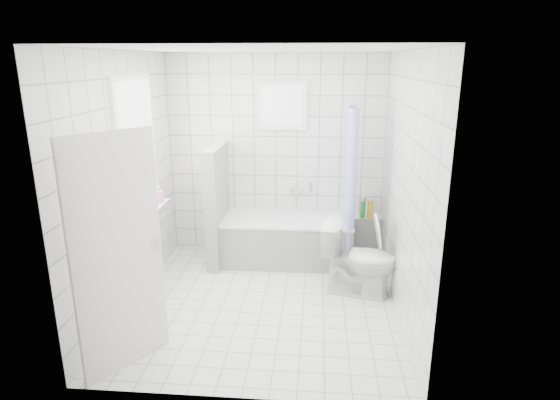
{
  "coord_description": "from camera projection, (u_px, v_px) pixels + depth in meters",
  "views": [
    {
      "loc": [
        0.55,
        -4.48,
        2.5
      ],
      "look_at": [
        0.15,
        0.35,
        1.05
      ],
      "focal_mm": 30.0,
      "sensor_mm": 36.0,
      "label": 1
    }
  ],
  "objects": [
    {
      "name": "door",
      "position": [
        118.0,
        256.0,
        3.73
      ],
      "size": [
        0.49,
        0.68,
        2.0
      ],
      "primitive_type": "cube",
      "rotation": [
        0.0,
        0.0,
        -0.61
      ],
      "color": "silver",
      "rests_on": "ground"
    },
    {
      "name": "sill_bottles",
      "position": [
        145.0,
        204.0,
        5.05
      ],
      "size": [
        0.16,
        0.81,
        0.3
      ],
      "color": "white",
      "rests_on": "window_sill"
    },
    {
      "name": "wall_right",
      "position": [
        404.0,
        189.0,
        4.56
      ],
      "size": [
        0.02,
        3.0,
        2.6
      ],
      "primitive_type": "cube",
      "color": "white",
      "rests_on": "ground"
    },
    {
      "name": "wall_front",
      "position": [
        236.0,
        241.0,
        3.23
      ],
      "size": [
        2.8,
        0.02,
        2.6
      ],
      "primitive_type": "cube",
      "color": "white",
      "rests_on": "ground"
    },
    {
      "name": "window_sill",
      "position": [
        148.0,
        215.0,
        5.18
      ],
      "size": [
        0.18,
        1.02,
        0.08
      ],
      "primitive_type": "cube",
      "color": "white",
      "rests_on": "wall_left"
    },
    {
      "name": "wall_back",
      "position": [
        276.0,
        156.0,
        6.1
      ],
      "size": [
        2.8,
        0.02,
        2.6
      ],
      "primitive_type": "cube",
      "color": "white",
      "rests_on": "ground"
    },
    {
      "name": "window_left",
      "position": [
        139.0,
        149.0,
        4.97
      ],
      "size": [
        0.01,
        0.9,
        1.4
      ],
      "primitive_type": "cube",
      "color": "white",
      "rests_on": "wall_left"
    },
    {
      "name": "window_back",
      "position": [
        283.0,
        106.0,
        5.86
      ],
      "size": [
        0.5,
        0.01,
        0.5
      ],
      "primitive_type": "cube",
      "color": "white",
      "rests_on": "wall_back"
    },
    {
      "name": "toilet",
      "position": [
        359.0,
        259.0,
        5.13
      ],
      "size": [
        0.88,
        0.62,
        0.82
      ],
      "primitive_type": "imported",
      "rotation": [
        0.0,
        0.0,
        1.35
      ],
      "color": "white",
      "rests_on": "ground"
    },
    {
      "name": "shower_curtain",
      "position": [
        350.0,
        183.0,
        5.58
      ],
      "size": [
        0.14,
        0.48,
        1.78
      ],
      "primitive_type": null,
      "color": "#4458C7",
      "rests_on": "curtain_rod"
    },
    {
      "name": "ground",
      "position": [
        263.0,
        302.0,
        5.04
      ],
      "size": [
        3.0,
        3.0,
        0.0
      ],
      "primitive_type": "plane",
      "color": "white",
      "rests_on": "ground"
    },
    {
      "name": "bathtub",
      "position": [
        287.0,
        239.0,
        6.02
      ],
      "size": [
        1.64,
        0.77,
        0.58
      ],
      "color": "white",
      "rests_on": "ground"
    },
    {
      "name": "partition_wall",
      "position": [
        218.0,
        205.0,
        5.91
      ],
      "size": [
        0.15,
        0.85,
        1.5
      ],
      "primitive_type": "cube",
      "color": "white",
      "rests_on": "ground"
    },
    {
      "name": "ceiling",
      "position": [
        260.0,
        49.0,
        4.3
      ],
      "size": [
        3.0,
        3.0,
        0.0
      ],
      "primitive_type": "plane",
      "rotation": [
        3.14,
        0.0,
        0.0
      ],
      "color": "white",
      "rests_on": "ground"
    },
    {
      "name": "ledge_bottles",
      "position": [
        365.0,
        209.0,
        6.03
      ],
      "size": [
        0.16,
        0.17,
        0.24
      ],
      "color": "yellow",
      "rests_on": "tiled_ledge"
    },
    {
      "name": "tiled_ledge",
      "position": [
        365.0,
        236.0,
        6.18
      ],
      "size": [
        0.4,
        0.24,
        0.55
      ],
      "primitive_type": "cube",
      "color": "white",
      "rests_on": "ground"
    },
    {
      "name": "curtain_rod",
      "position": [
        353.0,
        105.0,
        5.44
      ],
      "size": [
        0.02,
        0.8,
        0.02
      ],
      "primitive_type": "cylinder",
      "rotation": [
        1.57,
        0.0,
        0.0
      ],
      "color": "silver",
      "rests_on": "wall_back"
    },
    {
      "name": "tub_faucet",
      "position": [
        297.0,
        191.0,
        6.17
      ],
      "size": [
        0.18,
        0.06,
        0.06
      ],
      "primitive_type": "cube",
      "color": "silver",
      "rests_on": "wall_back"
    },
    {
      "name": "wall_left",
      "position": [
        126.0,
        183.0,
        4.78
      ],
      "size": [
        0.02,
        3.0,
        2.6
      ],
      "primitive_type": "cube",
      "color": "white",
      "rests_on": "ground"
    }
  ]
}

